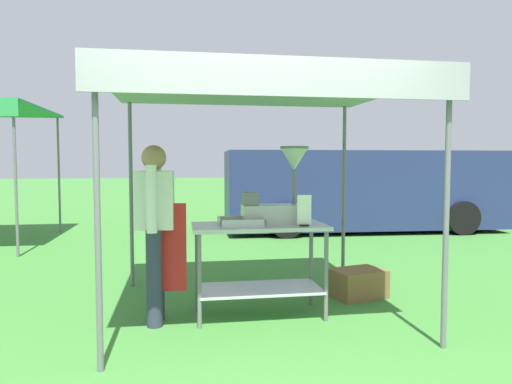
{
  "coord_description": "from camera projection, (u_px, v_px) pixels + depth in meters",
  "views": [
    {
      "loc": [
        -0.53,
        -3.12,
        1.46
      ],
      "look_at": [
        0.21,
        1.42,
        1.17
      ],
      "focal_mm": 33.08,
      "sensor_mm": 36.0,
      "label": 1
    }
  ],
  "objects": [
    {
      "name": "donut_cart",
      "position": [
        259.0,
        249.0,
        4.45
      ],
      "size": [
        1.25,
        0.6,
        0.87
      ],
      "color": "#B7B7BC",
      "rests_on": "ground"
    },
    {
      "name": "donut_tray",
      "position": [
        242.0,
        223.0,
        4.35
      ],
      "size": [
        0.41,
        0.33,
        0.07
      ],
      "color": "#B7B7BC",
      "rests_on": "donut_cart"
    },
    {
      "name": "stall_canopy",
      "position": [
        258.0,
        92.0,
        4.45
      ],
      "size": [
        2.79,
        2.5,
        2.2
      ],
      "color": "slate",
      "rests_on": "ground"
    },
    {
      "name": "menu_sign",
      "position": [
        304.0,
        213.0,
        4.31
      ],
      "size": [
        0.13,
        0.05,
        0.29
      ],
      "color": "black",
      "rests_on": "donut_cart"
    },
    {
      "name": "supply_crate",
      "position": [
        358.0,
        283.0,
        5.09
      ],
      "size": [
        0.63,
        0.52,
        0.3
      ],
      "color": "brown",
      "rests_on": "ground"
    },
    {
      "name": "van_navy",
      "position": [
        360.0,
        189.0,
        10.15
      ],
      "size": [
        5.86,
        2.3,
        1.69
      ],
      "color": "navy",
      "rests_on": "ground"
    },
    {
      "name": "ground_plane",
      "position": [
        207.0,
        237.0,
        9.16
      ],
      "size": [
        70.0,
        70.0,
        0.0
      ],
      "primitive_type": "plane",
      "color": "#3D7F33"
    },
    {
      "name": "vendor",
      "position": [
        155.0,
        224.0,
        4.23
      ],
      "size": [
        0.46,
        0.53,
        1.61
      ],
      "color": "#2D3347",
      "rests_on": "ground"
    },
    {
      "name": "donut_fryer",
      "position": [
        278.0,
        194.0,
        4.5
      ],
      "size": [
        0.64,
        0.28,
        0.74
      ],
      "color": "#B7B7BC",
      "rests_on": "donut_cart"
    }
  ]
}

